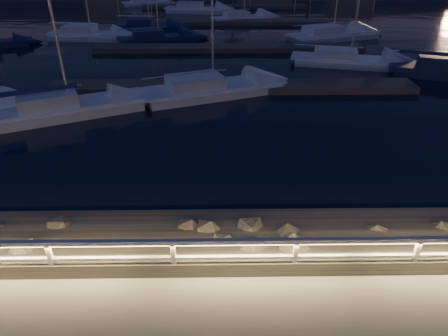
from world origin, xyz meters
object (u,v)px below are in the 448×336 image
at_px(sailboat_h, 347,59).
at_px(sailboat_c, 209,88).
at_px(sailboat_k, 242,17).
at_px(sailboat_n, 197,9).
at_px(sailboat_a, 66,106).
at_px(guard_rail, 252,249).
at_px(sailboat_j, 89,34).
at_px(sailboat_f, 157,37).
at_px(sailboat_m, 145,2).
at_px(sailboat_g, 331,34).
at_px(sailboat_i, 148,26).

bearing_deg(sailboat_h, sailboat_c, -133.17).
height_order(sailboat_k, sailboat_n, sailboat_n).
xyz_separation_m(sailboat_a, sailboat_n, (5.25, 34.01, 0.00)).
distance_m(guard_rail, sailboat_a, 14.95).
bearing_deg(sailboat_n, sailboat_j, -109.95).
bearing_deg(sailboat_k, sailboat_n, 109.46).
bearing_deg(sailboat_k, sailboat_h, -91.94).
xyz_separation_m(sailboat_c, sailboat_n, (-2.12, 31.04, 0.02)).
xyz_separation_m(sailboat_f, sailboat_h, (14.79, -7.72, -0.00)).
xyz_separation_m(sailboat_m, sailboat_n, (7.54, -6.54, 0.04)).
xyz_separation_m(sailboat_g, sailboat_j, (-22.15, 0.42, -0.01)).
bearing_deg(sailboat_k, sailboat_m, 113.88).
xyz_separation_m(sailboat_i, sailboat_m, (-3.07, 17.76, -0.01)).
bearing_deg(sailboat_a, sailboat_m, 68.57).
height_order(sailboat_k, sailboat_m, sailboat_k).
relative_size(guard_rail, sailboat_f, 3.57).
bearing_deg(sailboat_f, sailboat_g, -15.16).
distance_m(sailboat_i, sailboat_j, 6.40).
xyz_separation_m(sailboat_c, sailboat_h, (9.86, 6.39, -0.03)).
distance_m(guard_rail, sailboat_i, 35.82).
xyz_separation_m(sailboat_f, sailboat_k, (8.21, 10.72, -0.02)).
height_order(sailboat_c, sailboat_f, sailboat_c).
distance_m(sailboat_a, sailboat_k, 29.78).
distance_m(sailboat_f, sailboat_n, 17.16).
bearing_deg(sailboat_g, sailboat_n, 107.90).
bearing_deg(sailboat_n, sailboat_a, -88.09).
bearing_deg(sailboat_k, sailboat_j, -168.98).
xyz_separation_m(sailboat_c, sailboat_i, (-6.59, 19.82, -0.02)).
bearing_deg(sailboat_h, sailboat_f, 166.28).
bearing_deg(guard_rail, sailboat_f, 102.08).
bearing_deg(sailboat_n, sailboat_h, -53.40).
height_order(sailboat_f, sailboat_g, sailboat_g).
xyz_separation_m(sailboat_j, sailboat_m, (1.66, 22.07, -0.02)).
height_order(sailboat_h, sailboat_j, sailboat_h).
bearing_deg(guard_rail, sailboat_g, 72.51).
relative_size(sailboat_a, sailboat_n, 0.92).
height_order(sailboat_a, sailboat_c, sailboat_c).
height_order(guard_rail, sailboat_c, sailboat_c).
bearing_deg(sailboat_f, sailboat_h, -46.26).
relative_size(sailboat_k, sailboat_n, 0.87).
distance_m(sailboat_c, sailboat_k, 25.05).
distance_m(sailboat_i, sailboat_k, 11.07).
xyz_separation_m(guard_rail, sailboat_a, (-8.69, 12.13, -0.91)).
relative_size(guard_rail, sailboat_g, 2.90).
bearing_deg(sailboat_g, sailboat_c, -146.85).
bearing_deg(sailboat_m, sailboat_h, -77.10).
bearing_deg(sailboat_c, sailboat_m, 83.35).
bearing_deg(guard_rail, sailboat_c, 95.00).
bearing_deg(sailboat_k, sailboat_c, -119.08).
distance_m(sailboat_c, sailboat_f, 14.95).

